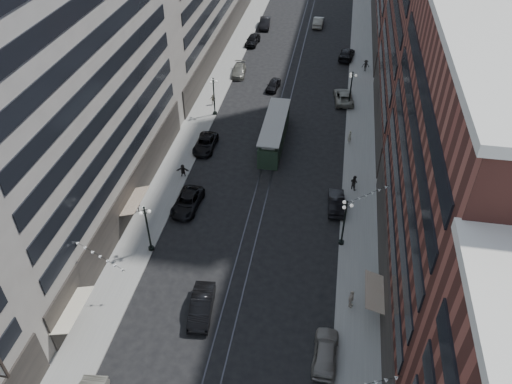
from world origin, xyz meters
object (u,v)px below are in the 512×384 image
Objects in this scene: pedestrian_2 at (137,206)px; streetcar at (274,133)px; car_14 at (318,22)px; car_extra_0 at (265,23)px; car_2 at (187,202)px; car_4 at (326,352)px; pedestrian_4 at (351,299)px; pedestrian_7 at (354,182)px; pedestrian_5 at (183,170)px; lamppost_sw_mid at (214,95)px; car_12 at (347,54)px; lamppost_se_far at (344,221)px; car_8 at (239,71)px; car_13 at (273,85)px; lamppost_se_mid at (351,89)px; car_11 at (344,97)px; pedestrian_9 at (366,66)px; car_5 at (201,306)px; pedestrian_6 at (213,100)px; lamppost_sw_far at (147,227)px; car_7 at (205,144)px; car_9 at (253,40)px; pedestrian_8 at (350,137)px; car_10 at (336,202)px.

streetcar is at bearing 40.10° from pedestrian_2.
car_extra_0 is (-10.10, -2.46, 0.02)m from car_14.
car_2 is at bearing 7.58° from pedestrian_2.
car_4 is at bearing -82.45° from car_extra_0.
pedestrian_2 reaches higher than car_4.
pedestrian_7 is at bearing 17.75° from pedestrian_4.
pedestrian_5 is at bearing 43.01° from pedestrian_7.
car_12 is at bearing 51.77° from lamppost_sw_mid.
pedestrian_2 is (-21.70, 1.14, -2.18)m from lamppost_se_far.
car_13 is (6.13, -4.03, -0.04)m from car_8.
pedestrian_2 is 24.43m from pedestrian_4.
lamppost_sw_mid is at bearing -164.80° from lamppost_se_mid.
car_8 is 17.90m from car_11.
streetcar is at bearing 39.98° from pedestrian_4.
lamppost_se_far reaches higher than pedestrian_2.
car_4 is at bearing 178.85° from pedestrian_4.
car_13 is at bearing -153.72° from pedestrian_9.
pedestrian_4 is (12.64, 2.75, 0.27)m from car_5.
pedestrian_5 is (-17.90, 21.43, 0.11)m from car_4.
pedestrian_4 reaches higher than pedestrian_6.
lamppost_sw_far is at bearing 55.54° from car_11.
pedestrian_6 reaches higher than car_7.
lamppost_se_mid is at bearing 67.56° from car_5.
lamppost_se_far is 20.55m from pedestrian_5.
car_7 is 1.30× the size of car_13.
car_12 is (0.00, 15.36, 0.02)m from car_11.
pedestrian_2 is at bearing -128.94° from lamppost_se_mid.
car_9 is 3.12× the size of pedestrian_5.
pedestrian_9 reaches higher than car_14.
car_2 is at bearing -85.05° from lamppost_sw_mid.
car_9 is 21.53m from pedestrian_9.
car_4 is at bearing -27.57° from lamppost_sw_far.
pedestrian_4 is 1.13× the size of pedestrian_8.
pedestrian_2 is at bearing 80.06° from pedestrian_6.
car_12 is at bearing -88.79° from car_4.
car_5 is 20.03m from pedestrian_5.
lamppost_se_mid is at bearing 100.15° from car_12.
lamppost_se_far is at bearing -69.59° from car_8.
pedestrian_9 is at bearing 131.68° from car_12.
pedestrian_9 is 25.32m from car_extra_0.
car_5 is at bearing -110.77° from pedestrian_9.
lamppost_sw_far reaches higher than pedestrian_5.
car_11 is at bearing 69.38° from car_5.
streetcar is 2.34× the size of car_5.
car_13 is at bearing 84.16° from car_5.
lamppost_sw_far is 1.36× the size of car_13.
pedestrian_2 is 0.32× the size of car_10.
pedestrian_2 is at bearing -106.88° from car_7.
streetcar reaches higher than pedestrian_4.
pedestrian_4 is 26.59m from pedestrian_8.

